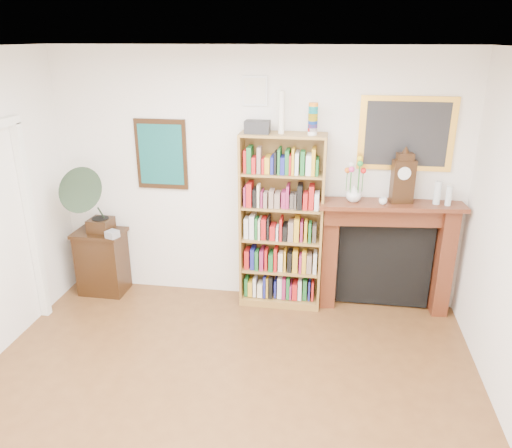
{
  "coord_description": "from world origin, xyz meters",
  "views": [
    {
      "loc": [
        0.81,
        -2.73,
        2.88
      ],
      "look_at": [
        0.15,
        1.6,
        1.22
      ],
      "focal_mm": 35.0,
      "sensor_mm": 36.0,
      "label": 1
    }
  ],
  "objects_px": {
    "bottle_right": "(449,196)",
    "side_cabinet": "(103,262)",
    "flower_vase": "(354,193)",
    "teacup": "(383,201)",
    "fireplace": "(386,246)",
    "cd_stack": "(112,234)",
    "bookshelf": "(282,213)",
    "mantel_clock": "(403,179)",
    "bottle_left": "(437,193)",
    "gramophone": "(91,197)"
  },
  "relations": [
    {
      "from": "fireplace",
      "to": "bottle_right",
      "type": "distance_m",
      "value": 0.83
    },
    {
      "from": "fireplace",
      "to": "cd_stack",
      "type": "height_order",
      "value": "fireplace"
    },
    {
      "from": "cd_stack",
      "to": "flower_vase",
      "type": "height_order",
      "value": "flower_vase"
    },
    {
      "from": "cd_stack",
      "to": "flower_vase",
      "type": "xyz_separation_m",
      "value": [
        2.62,
        0.19,
        0.54
      ]
    },
    {
      "from": "fireplace",
      "to": "mantel_clock",
      "type": "height_order",
      "value": "mantel_clock"
    },
    {
      "from": "cd_stack",
      "to": "bottle_right",
      "type": "xyz_separation_m",
      "value": [
        3.56,
        0.2,
        0.55
      ]
    },
    {
      "from": "flower_vase",
      "to": "bottle_right",
      "type": "bearing_deg",
      "value": 0.67
    },
    {
      "from": "bookshelf",
      "to": "cd_stack",
      "type": "distance_m",
      "value": 1.9
    },
    {
      "from": "side_cabinet",
      "to": "mantel_clock",
      "type": "relative_size",
      "value": 1.48
    },
    {
      "from": "side_cabinet",
      "to": "bottle_left",
      "type": "xyz_separation_m",
      "value": [
        3.69,
        0.08,
        1.0
      ]
    },
    {
      "from": "bookshelf",
      "to": "cd_stack",
      "type": "height_order",
      "value": "bookshelf"
    },
    {
      "from": "fireplace",
      "to": "mantel_clock",
      "type": "relative_size",
      "value": 2.94
    },
    {
      "from": "mantel_clock",
      "to": "bottle_left",
      "type": "distance_m",
      "value": 0.38
    },
    {
      "from": "gramophone",
      "to": "mantel_clock",
      "type": "height_order",
      "value": "mantel_clock"
    },
    {
      "from": "bookshelf",
      "to": "flower_vase",
      "type": "height_order",
      "value": "bookshelf"
    },
    {
      "from": "fireplace",
      "to": "flower_vase",
      "type": "bearing_deg",
      "value": -174.14
    },
    {
      "from": "bookshelf",
      "to": "cd_stack",
      "type": "xyz_separation_m",
      "value": [
        -1.87,
        -0.2,
        -0.28
      ]
    },
    {
      "from": "bookshelf",
      "to": "bottle_left",
      "type": "distance_m",
      "value": 1.61
    },
    {
      "from": "side_cabinet",
      "to": "teacup",
      "type": "xyz_separation_m",
      "value": [
        3.15,
        -0.01,
        0.91
      ]
    },
    {
      "from": "side_cabinet",
      "to": "bottle_left",
      "type": "bearing_deg",
      "value": 2.15
    },
    {
      "from": "bottle_left",
      "to": "cd_stack",
      "type": "bearing_deg",
      "value": -176.18
    },
    {
      "from": "bottle_left",
      "to": "flower_vase",
      "type": "bearing_deg",
      "value": -177.27
    },
    {
      "from": "gramophone",
      "to": "bottle_left",
      "type": "bearing_deg",
      "value": 6.05
    },
    {
      "from": "flower_vase",
      "to": "mantel_clock",
      "type": "bearing_deg",
      "value": 4.24
    },
    {
      "from": "bookshelf",
      "to": "bottle_right",
      "type": "distance_m",
      "value": 1.71
    },
    {
      "from": "gramophone",
      "to": "teacup",
      "type": "height_order",
      "value": "gramophone"
    },
    {
      "from": "fireplace",
      "to": "bottle_left",
      "type": "distance_m",
      "value": 0.78
    },
    {
      "from": "cd_stack",
      "to": "bottle_right",
      "type": "distance_m",
      "value": 3.61
    },
    {
      "from": "flower_vase",
      "to": "bottle_right",
      "type": "height_order",
      "value": "bottle_right"
    },
    {
      "from": "teacup",
      "to": "cd_stack",
      "type": "bearing_deg",
      "value": -177.3
    },
    {
      "from": "side_cabinet",
      "to": "bottle_right",
      "type": "bearing_deg",
      "value": 1.68
    },
    {
      "from": "side_cabinet",
      "to": "gramophone",
      "type": "distance_m",
      "value": 0.86
    },
    {
      "from": "bookshelf",
      "to": "fireplace",
      "type": "height_order",
      "value": "bookshelf"
    },
    {
      "from": "side_cabinet",
      "to": "fireplace",
      "type": "height_order",
      "value": "fireplace"
    },
    {
      "from": "fireplace",
      "to": "flower_vase",
      "type": "height_order",
      "value": "flower_vase"
    },
    {
      "from": "bookshelf",
      "to": "teacup",
      "type": "xyz_separation_m",
      "value": [
        1.04,
        -0.06,
        0.21
      ]
    },
    {
      "from": "mantel_clock",
      "to": "bottle_right",
      "type": "bearing_deg",
      "value": -14.39
    },
    {
      "from": "bookshelf",
      "to": "teacup",
      "type": "relative_size",
      "value": 27.17
    },
    {
      "from": "bookshelf",
      "to": "mantel_clock",
      "type": "distance_m",
      "value": 1.3
    },
    {
      "from": "bottle_left",
      "to": "bottle_right",
      "type": "distance_m",
      "value": 0.11
    },
    {
      "from": "bottle_right",
      "to": "bookshelf",
      "type": "bearing_deg",
      "value": -179.82
    },
    {
      "from": "flower_vase",
      "to": "bottle_left",
      "type": "distance_m",
      "value": 0.84
    },
    {
      "from": "teacup",
      "to": "bottle_left",
      "type": "relative_size",
      "value": 0.34
    },
    {
      "from": "flower_vase",
      "to": "teacup",
      "type": "bearing_deg",
      "value": -10.18
    },
    {
      "from": "bookshelf",
      "to": "bottle_right",
      "type": "xyz_separation_m",
      "value": [
        1.69,
        0.01,
        0.27
      ]
    },
    {
      "from": "gramophone",
      "to": "bottle_right",
      "type": "distance_m",
      "value": 3.78
    },
    {
      "from": "side_cabinet",
      "to": "fireplace",
      "type": "relative_size",
      "value": 0.5
    },
    {
      "from": "flower_vase",
      "to": "bottle_right",
      "type": "distance_m",
      "value": 0.95
    },
    {
      "from": "bottle_right",
      "to": "side_cabinet",
      "type": "bearing_deg",
      "value": -179.25
    },
    {
      "from": "bookshelf",
      "to": "bottle_left",
      "type": "xyz_separation_m",
      "value": [
        1.58,
        0.03,
        0.29
      ]
    }
  ]
}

